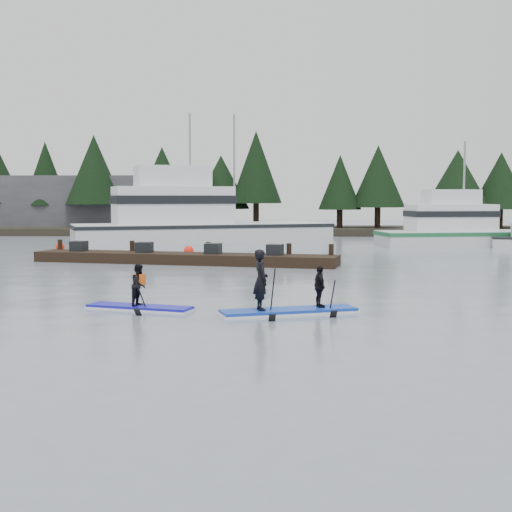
{
  "coord_description": "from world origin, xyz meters",
  "views": [
    {
      "loc": [
        0.73,
        -19.02,
        3.18
      ],
      "look_at": [
        0.0,
        6.0,
        1.1
      ],
      "focal_mm": 50.0,
      "sensor_mm": 36.0,
      "label": 1
    }
  ],
  "objects_px": {
    "paddleboard_solo": "(140,295)",
    "paddleboard_duo": "(285,295)",
    "floating_dock": "(183,258)",
    "fishing_boat_medium": "(466,238)",
    "fishing_boat_large": "(195,231)"
  },
  "relations": [
    {
      "from": "floating_dock",
      "to": "paddleboard_duo",
      "type": "height_order",
      "value": "paddleboard_duo"
    },
    {
      "from": "fishing_boat_medium",
      "to": "paddleboard_solo",
      "type": "bearing_deg",
      "value": -130.49
    },
    {
      "from": "fishing_boat_large",
      "to": "paddleboard_solo",
      "type": "distance_m",
      "value": 30.09
    },
    {
      "from": "floating_dock",
      "to": "paddleboard_duo",
      "type": "relative_size",
      "value": 3.87
    },
    {
      "from": "paddleboard_duo",
      "to": "fishing_boat_large",
      "type": "bearing_deg",
      "value": 83.04
    },
    {
      "from": "floating_dock",
      "to": "paddleboard_duo",
      "type": "distance_m",
      "value": 15.3
    },
    {
      "from": "floating_dock",
      "to": "paddleboard_solo",
      "type": "relative_size",
      "value": 4.72
    },
    {
      "from": "fishing_boat_large",
      "to": "fishing_boat_medium",
      "type": "height_order",
      "value": "fishing_boat_large"
    },
    {
      "from": "fishing_boat_medium",
      "to": "paddleboard_solo",
      "type": "relative_size",
      "value": 4.0
    },
    {
      "from": "fishing_boat_medium",
      "to": "fishing_boat_large",
      "type": "bearing_deg",
      "value": 161.41
    },
    {
      "from": "paddleboard_duo",
      "to": "fishing_boat_medium",
      "type": "bearing_deg",
      "value": 48.25
    },
    {
      "from": "paddleboard_solo",
      "to": "paddleboard_duo",
      "type": "distance_m",
      "value": 4.16
    },
    {
      "from": "fishing_boat_medium",
      "to": "floating_dock",
      "type": "relative_size",
      "value": 0.85
    },
    {
      "from": "floating_dock",
      "to": "paddleboard_solo",
      "type": "distance_m",
      "value": 13.94
    },
    {
      "from": "fishing_boat_medium",
      "to": "paddleboard_duo",
      "type": "height_order",
      "value": "fishing_boat_medium"
    }
  ]
}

